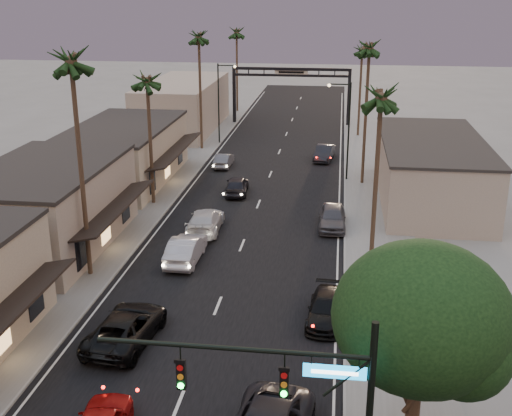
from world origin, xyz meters
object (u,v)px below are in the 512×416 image
(streetlight_right, at_px, (346,123))
(palm_ra, at_px, (382,90))
(palm_ld, at_px, (199,33))
(palm_rb, at_px, (370,43))
(palm_rc, at_px, (362,47))
(oncoming_pickup, at_px, (126,327))
(curbside_black, at_px, (327,309))
(palm_far, at_px, (237,29))
(palm_lc, at_px, (147,75))
(corner_tree, at_px, (423,324))
(traffic_signal, at_px, (307,397))
(streetlight_left, at_px, (221,97))
(palm_lb, at_px, (70,55))
(arch, at_px, (291,81))
(oncoming_silver, at_px, (186,249))

(streetlight_right, height_order, palm_ra, palm_ra)
(palm_ld, xyz_separation_m, palm_rb, (17.20, -11.00, 0.00))
(palm_ld, relative_size, palm_rc, 1.16)
(oncoming_pickup, distance_m, curbside_black, 10.48)
(palm_far, bearing_deg, streetlight_right, -65.24)
(palm_rc, bearing_deg, palm_lc, -121.56)
(corner_tree, height_order, palm_ra, palm_ra)
(palm_ld, bearing_deg, palm_rc, 27.62)
(palm_far, bearing_deg, traffic_signal, -79.30)
(palm_lc, relative_size, curbside_black, 2.56)
(streetlight_left, bearing_deg, palm_ra, -65.46)
(palm_lb, relative_size, curbside_black, 3.19)
(arch, height_order, palm_lc, palm_lc)
(corner_tree, bearing_deg, palm_lb, 141.17)
(streetlight_right, distance_m, oncoming_silver, 22.99)
(curbside_black, bearing_deg, palm_rc, 90.51)
(palm_ra, height_order, palm_rb, palm_rb)
(oncoming_pickup, bearing_deg, palm_lc, -71.85)
(corner_tree, xyz_separation_m, palm_lb, (-18.08, 14.55, 7.41))
(streetlight_right, relative_size, streetlight_left, 1.00)
(corner_tree, relative_size, streetlight_right, 0.98)
(traffic_signal, distance_m, palm_ra, 21.19)
(arch, distance_m, palm_far, 12.96)
(arch, bearing_deg, palm_lb, -100.16)
(corner_tree, relative_size, oncoming_pickup, 1.50)
(palm_far, height_order, curbside_black, palm_far)
(corner_tree, relative_size, curbside_black, 1.85)
(palm_rb, relative_size, oncoming_pickup, 2.41)
(arch, distance_m, palm_ra, 47.17)
(palm_lc, relative_size, oncoming_silver, 2.37)
(traffic_signal, height_order, streetlight_left, streetlight_left)
(palm_rb, bearing_deg, palm_lb, -128.02)
(streetlight_left, xyz_separation_m, oncoming_pickup, (3.10, -43.36, -4.51))
(streetlight_right, distance_m, palm_lc, 18.66)
(palm_lb, relative_size, palm_lc, 1.25)
(traffic_signal, bearing_deg, palm_far, 100.70)
(arch, bearing_deg, palm_ld, -119.83)
(arch, bearing_deg, streetlight_left, -119.97)
(palm_lc, xyz_separation_m, palm_rb, (17.20, 8.00, 1.95))
(arch, height_order, oncoming_pickup, arch)
(corner_tree, bearing_deg, curbside_black, 107.71)
(arch, relative_size, palm_ld, 1.07)
(traffic_signal, bearing_deg, oncoming_silver, 113.09)
(corner_tree, height_order, palm_lc, palm_lc)
(palm_rb, bearing_deg, palm_rc, 90.00)
(oncoming_pickup, bearing_deg, palm_rc, -98.59)
(corner_tree, relative_size, streetlight_left, 0.98)
(streetlight_left, distance_m, palm_ld, 7.88)
(traffic_signal, distance_m, palm_far, 75.58)
(palm_ra, xyz_separation_m, palm_rc, (0.00, 40.00, -0.97))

